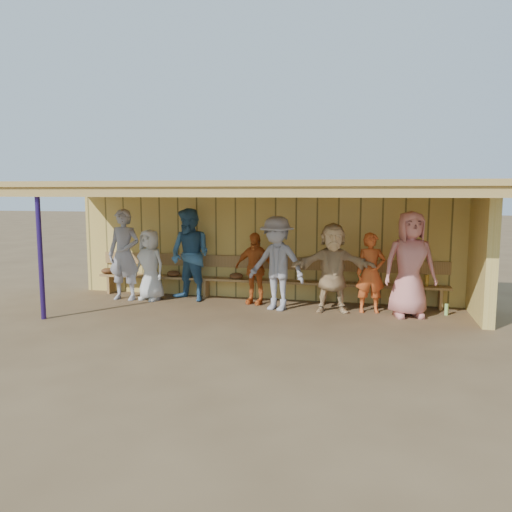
{
  "coord_description": "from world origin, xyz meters",
  "views": [
    {
      "loc": [
        2.21,
        -9.23,
        2.31
      ],
      "look_at": [
        0.0,
        0.35,
        1.05
      ],
      "focal_mm": 35.0,
      "sensor_mm": 36.0,
      "label": 1
    }
  ],
  "objects_px": {
    "player_d": "(255,268)",
    "player_e": "(277,264)",
    "player_b": "(150,265)",
    "player_g": "(371,273)",
    "player_a": "(124,255)",
    "player_h": "(410,264)",
    "bench": "(264,276)",
    "player_f": "(333,268)",
    "player_c": "(190,255)"
  },
  "relations": [
    {
      "from": "player_d",
      "to": "player_e",
      "type": "relative_size",
      "value": 0.81
    },
    {
      "from": "player_b",
      "to": "player_g",
      "type": "bearing_deg",
      "value": 15.97
    },
    {
      "from": "player_a",
      "to": "player_h",
      "type": "bearing_deg",
      "value": 0.73
    },
    {
      "from": "player_d",
      "to": "bench",
      "type": "distance_m",
      "value": 0.47
    },
    {
      "from": "player_e",
      "to": "player_f",
      "type": "height_order",
      "value": "player_e"
    },
    {
      "from": "player_b",
      "to": "player_d",
      "type": "relative_size",
      "value": 1.02
    },
    {
      "from": "player_d",
      "to": "player_f",
      "type": "relative_size",
      "value": 0.86
    },
    {
      "from": "player_c",
      "to": "player_e",
      "type": "bearing_deg",
      "value": 8.89
    },
    {
      "from": "player_a",
      "to": "player_b",
      "type": "height_order",
      "value": "player_a"
    },
    {
      "from": "player_c",
      "to": "player_g",
      "type": "relative_size",
      "value": 1.28
    },
    {
      "from": "bench",
      "to": "player_c",
      "type": "bearing_deg",
      "value": -164.95
    },
    {
      "from": "player_d",
      "to": "player_g",
      "type": "distance_m",
      "value": 2.36
    },
    {
      "from": "player_c",
      "to": "player_b",
      "type": "bearing_deg",
      "value": -149.26
    },
    {
      "from": "player_f",
      "to": "player_g",
      "type": "distance_m",
      "value": 0.74
    },
    {
      "from": "player_c",
      "to": "bench",
      "type": "bearing_deg",
      "value": 36.45
    },
    {
      "from": "player_c",
      "to": "player_g",
      "type": "xyz_separation_m",
      "value": [
        3.75,
        -0.23,
        -0.21
      ]
    },
    {
      "from": "player_b",
      "to": "player_g",
      "type": "height_order",
      "value": "player_g"
    },
    {
      "from": "player_b",
      "to": "player_c",
      "type": "bearing_deg",
      "value": 26.38
    },
    {
      "from": "player_d",
      "to": "player_h",
      "type": "relative_size",
      "value": 0.75
    },
    {
      "from": "bench",
      "to": "player_h",
      "type": "bearing_deg",
      "value": -15.37
    },
    {
      "from": "player_f",
      "to": "player_h",
      "type": "relative_size",
      "value": 0.88
    },
    {
      "from": "player_b",
      "to": "player_c",
      "type": "distance_m",
      "value": 0.91
    },
    {
      "from": "player_a",
      "to": "player_f",
      "type": "relative_size",
      "value": 1.13
    },
    {
      "from": "player_f",
      "to": "player_g",
      "type": "bearing_deg",
      "value": 0.87
    },
    {
      "from": "player_d",
      "to": "player_g",
      "type": "relative_size",
      "value": 0.96
    },
    {
      "from": "player_a",
      "to": "player_h",
      "type": "xyz_separation_m",
      "value": [
        5.87,
        -0.17,
        0.01
      ]
    },
    {
      "from": "bench",
      "to": "player_b",
      "type": "bearing_deg",
      "value": -166.99
    },
    {
      "from": "player_b",
      "to": "player_f",
      "type": "xyz_separation_m",
      "value": [
        3.9,
        -0.22,
        0.1
      ]
    },
    {
      "from": "player_a",
      "to": "player_d",
      "type": "relative_size",
      "value": 1.32
    },
    {
      "from": "player_b",
      "to": "player_h",
      "type": "relative_size",
      "value": 0.77
    },
    {
      "from": "player_e",
      "to": "player_c",
      "type": "bearing_deg",
      "value": -174.76
    },
    {
      "from": "bench",
      "to": "player_f",
      "type": "bearing_deg",
      "value": -26.96
    },
    {
      "from": "player_b",
      "to": "player_e",
      "type": "relative_size",
      "value": 0.82
    },
    {
      "from": "player_e",
      "to": "player_g",
      "type": "distance_m",
      "value": 1.82
    },
    {
      "from": "player_g",
      "to": "player_h",
      "type": "bearing_deg",
      "value": -22.97
    },
    {
      "from": "player_d",
      "to": "player_e",
      "type": "height_order",
      "value": "player_e"
    },
    {
      "from": "player_b",
      "to": "player_f",
      "type": "bearing_deg",
      "value": 13.8
    },
    {
      "from": "player_g",
      "to": "player_c",
      "type": "bearing_deg",
      "value": 167.1
    },
    {
      "from": "player_g",
      "to": "player_h",
      "type": "xyz_separation_m",
      "value": [
        0.7,
        -0.17,
        0.21
      ]
    },
    {
      "from": "player_b",
      "to": "player_g",
      "type": "xyz_separation_m",
      "value": [
        4.62,
        -0.09,
        0.01
      ]
    },
    {
      "from": "player_g",
      "to": "bench",
      "type": "height_order",
      "value": "player_g"
    },
    {
      "from": "player_b",
      "to": "player_c",
      "type": "relative_size",
      "value": 0.77
    },
    {
      "from": "player_d",
      "to": "player_e",
      "type": "distance_m",
      "value": 0.73
    },
    {
      "from": "bench",
      "to": "player_g",
      "type": "bearing_deg",
      "value": -15.92
    },
    {
      "from": "player_b",
      "to": "player_g",
      "type": "relative_size",
      "value": 0.99
    },
    {
      "from": "player_a",
      "to": "player_c",
      "type": "xyz_separation_m",
      "value": [
        1.42,
        0.23,
        0.01
      ]
    },
    {
      "from": "player_e",
      "to": "player_h",
      "type": "relative_size",
      "value": 0.94
    },
    {
      "from": "player_g",
      "to": "player_a",
      "type": "bearing_deg",
      "value": 170.61
    },
    {
      "from": "player_e",
      "to": "player_b",
      "type": "bearing_deg",
      "value": -168.15
    },
    {
      "from": "player_d",
      "to": "player_f",
      "type": "distance_m",
      "value": 1.68
    }
  ]
}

